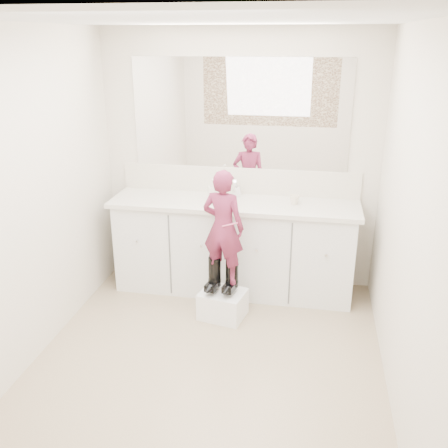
# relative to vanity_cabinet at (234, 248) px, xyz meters

# --- Properties ---
(floor) EXTENTS (3.00, 3.00, 0.00)m
(floor) POSITION_rel_vanity_cabinet_xyz_m (0.00, -1.23, -0.42)
(floor) COLOR #8E755D
(floor) RESTS_ON ground
(ceiling) EXTENTS (3.00, 3.00, 0.00)m
(ceiling) POSITION_rel_vanity_cabinet_xyz_m (0.00, -1.23, 1.97)
(ceiling) COLOR white
(ceiling) RESTS_ON wall_back
(wall_back) EXTENTS (2.60, 0.00, 2.60)m
(wall_back) POSITION_rel_vanity_cabinet_xyz_m (0.00, 0.27, 0.77)
(wall_back) COLOR beige
(wall_back) RESTS_ON floor
(wall_front) EXTENTS (2.60, 0.00, 2.60)m
(wall_front) POSITION_rel_vanity_cabinet_xyz_m (0.00, -2.73, 0.77)
(wall_front) COLOR beige
(wall_front) RESTS_ON floor
(wall_left) EXTENTS (0.00, 3.00, 3.00)m
(wall_left) POSITION_rel_vanity_cabinet_xyz_m (-1.30, -1.23, 0.78)
(wall_left) COLOR beige
(wall_left) RESTS_ON floor
(wall_right) EXTENTS (0.00, 3.00, 3.00)m
(wall_right) POSITION_rel_vanity_cabinet_xyz_m (1.30, -1.23, 0.78)
(wall_right) COLOR beige
(wall_right) RESTS_ON floor
(vanity_cabinet) EXTENTS (2.20, 0.55, 0.85)m
(vanity_cabinet) POSITION_rel_vanity_cabinet_xyz_m (0.00, 0.00, 0.00)
(vanity_cabinet) COLOR silver
(vanity_cabinet) RESTS_ON floor
(countertop) EXTENTS (2.28, 0.58, 0.04)m
(countertop) POSITION_rel_vanity_cabinet_xyz_m (0.00, -0.01, 0.45)
(countertop) COLOR beige
(countertop) RESTS_ON vanity_cabinet
(backsplash) EXTENTS (2.28, 0.03, 0.25)m
(backsplash) POSITION_rel_vanity_cabinet_xyz_m (0.00, 0.26, 0.59)
(backsplash) COLOR beige
(backsplash) RESTS_ON countertop
(mirror) EXTENTS (2.00, 0.02, 1.00)m
(mirror) POSITION_rel_vanity_cabinet_xyz_m (0.00, 0.26, 1.22)
(mirror) COLOR white
(mirror) RESTS_ON wall_back
(dot_panel) EXTENTS (2.00, 0.01, 1.20)m
(dot_panel) POSITION_rel_vanity_cabinet_xyz_m (0.00, -2.71, 1.22)
(dot_panel) COLOR #472819
(dot_panel) RESTS_ON wall_front
(faucet) EXTENTS (0.08, 0.08, 0.10)m
(faucet) POSITION_rel_vanity_cabinet_xyz_m (0.00, 0.15, 0.52)
(faucet) COLOR silver
(faucet) RESTS_ON countertop
(cup) EXTENTS (0.11, 0.11, 0.09)m
(cup) POSITION_rel_vanity_cabinet_xyz_m (0.55, 0.01, 0.51)
(cup) COLOR beige
(cup) RESTS_ON countertop
(soap_bottle) EXTENTS (0.11, 0.11, 0.20)m
(soap_bottle) POSITION_rel_vanity_cabinet_xyz_m (-0.19, -0.02, 0.57)
(soap_bottle) COLOR silver
(soap_bottle) RESTS_ON countertop
(step_stool) EXTENTS (0.43, 0.38, 0.24)m
(step_stool) POSITION_rel_vanity_cabinet_xyz_m (-0.01, -0.54, -0.31)
(step_stool) COLOR white
(step_stool) RESTS_ON floor
(boot_left) EXTENTS (0.15, 0.23, 0.31)m
(boot_left) POSITION_rel_vanity_cabinet_xyz_m (-0.08, -0.52, -0.03)
(boot_left) COLOR black
(boot_left) RESTS_ON step_stool
(boot_right) EXTENTS (0.15, 0.23, 0.31)m
(boot_right) POSITION_rel_vanity_cabinet_xyz_m (0.07, -0.52, -0.03)
(boot_right) COLOR black
(boot_right) RESTS_ON step_stool
(toddler) EXTENTS (0.40, 0.30, 0.98)m
(toddler) POSITION_rel_vanity_cabinet_xyz_m (-0.01, -0.52, 0.40)
(toddler) COLOR #AF3661
(toddler) RESTS_ON step_stool
(toothbrush) EXTENTS (0.14, 0.04, 0.06)m
(toothbrush) POSITION_rel_vanity_cabinet_xyz_m (0.06, -0.60, 0.46)
(toothbrush) COLOR #E45884
(toothbrush) RESTS_ON toddler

